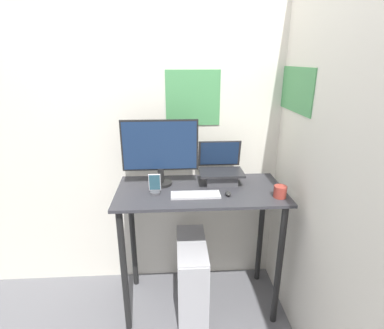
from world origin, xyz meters
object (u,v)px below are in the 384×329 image
monitor (160,151)px  keyboard (196,195)px  mouse (228,194)px  computer_tower (192,277)px  cell_phone (155,187)px  laptop (221,172)px

monitor → keyboard: 0.39m
mouse → computer_tower: mouse is taller
mouse → computer_tower: (-0.23, 0.03, -0.67)m
keyboard → mouse: bearing=-1.6°
monitor → mouse: bearing=-25.8°
keyboard → cell_phone: (-0.26, 0.05, 0.04)m
monitor → cell_phone: (-0.03, -0.15, -0.20)m
laptop → monitor: (-0.42, -0.00, 0.17)m
computer_tower → cell_phone: bearing=172.2°
laptop → computer_tower: size_ratio=0.53×
keyboard → cell_phone: 0.27m
monitor → mouse: size_ratio=8.60×
keyboard → monitor: bearing=137.9°
computer_tower → laptop: bearing=41.2°
keyboard → computer_tower: size_ratio=0.55×
keyboard → cell_phone: size_ratio=2.30×
keyboard → computer_tower: bearing=141.1°
laptop → mouse: size_ratio=5.06×
monitor → keyboard: size_ratio=1.64×
laptop → mouse: 0.23m
keyboard → laptop: bearing=47.3°
monitor → laptop: bearing=0.6°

